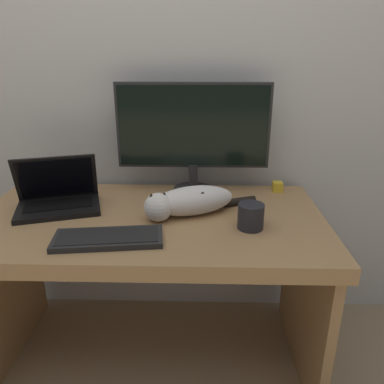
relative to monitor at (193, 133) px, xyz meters
name	(u,v)px	position (x,y,z in m)	size (l,w,h in m)	color
wall_back	(156,52)	(-0.17, 0.15, 0.32)	(6.40, 0.06, 2.60)	silver
desk	(151,249)	(-0.17, -0.27, -0.42)	(1.37, 0.72, 0.70)	#A37A4C
monitor	(193,133)	(0.00, 0.00, 0.00)	(0.66, 0.18, 0.49)	#282828
laptop	(58,198)	(-0.55, -0.20, -0.23)	(0.37, 0.30, 0.22)	black
external_keyboard	(108,238)	(-0.28, -0.47, -0.26)	(0.38, 0.19, 0.02)	black
cat	(188,201)	(-0.01, -0.25, -0.22)	(0.45, 0.25, 0.12)	silver
coffee_mug	(251,216)	(0.22, -0.36, -0.23)	(0.10, 0.10, 0.09)	#232328
small_toy	(277,187)	(0.39, 0.02, -0.25)	(0.04, 0.04, 0.04)	gold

